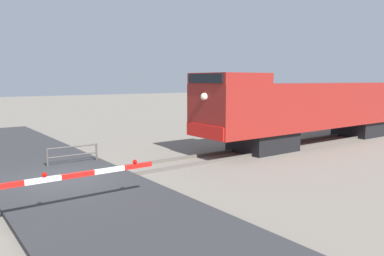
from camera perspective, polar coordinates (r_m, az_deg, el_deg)
name	(u,v)px	position (r m, az deg, el deg)	size (l,w,h in m)	color
ground_plane	(64,182)	(15.03, -18.97, -7.87)	(160.00, 160.00, 0.00)	slate
rail_track_left	(58,177)	(15.68, -19.77, -6.99)	(0.08, 80.00, 0.15)	#59544C
rail_track_right	(70,185)	(14.35, -18.12, -8.24)	(0.08, 80.00, 0.15)	#59544C
road_surface	(64,180)	(15.01, -18.98, -7.58)	(36.00, 5.06, 0.15)	#2D2D30
locomotive	(316,107)	(24.11, 18.47, 3.07)	(2.96, 18.05, 4.18)	black
crossing_gate	(3,198)	(10.84, -26.88, -9.50)	(0.36, 5.53, 1.36)	silver
guard_railing	(73,153)	(17.40, -17.74, -3.70)	(0.08, 2.28, 0.95)	#4C4742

